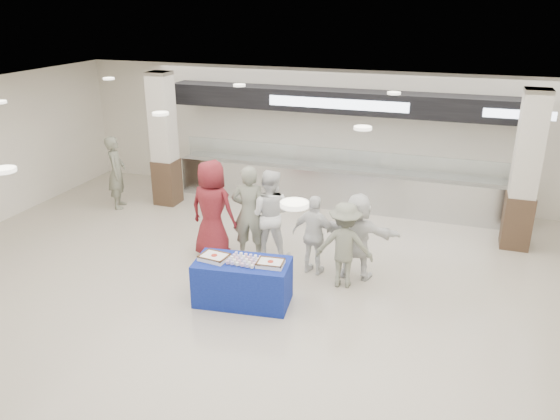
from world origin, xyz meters
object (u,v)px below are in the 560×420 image
(sheet_cake_right, at_px, (270,263))
(chef_tall, at_px, (269,214))
(soldier_a, at_px, (249,213))
(chef_short, at_px, (315,235))
(display_table, at_px, (243,282))
(soldier_bg, at_px, (117,172))
(civilian_maroon, at_px, (212,209))
(cupcake_tray, at_px, (244,260))
(sheet_cake_left, at_px, (214,257))
(civilian_white, at_px, (357,236))
(soldier_b, at_px, (344,245))

(sheet_cake_right, relative_size, chef_tall, 0.25)
(soldier_a, relative_size, chef_short, 1.24)
(display_table, relative_size, soldier_bg, 0.88)
(chef_tall, distance_m, chef_short, 1.10)
(civilian_maroon, bearing_deg, cupcake_tray, 136.48)
(chef_tall, height_order, soldier_bg, chef_tall)
(cupcake_tray, relative_size, soldier_bg, 0.25)
(sheet_cake_left, relative_size, civilian_maroon, 0.25)
(soldier_bg, bearing_deg, soldier_a, -134.15)
(sheet_cake_right, bearing_deg, chef_short, 75.56)
(soldier_bg, bearing_deg, sheet_cake_left, -151.43)
(sheet_cake_right, bearing_deg, display_table, -177.65)
(sheet_cake_right, relative_size, civilian_white, 0.28)
(civilian_maroon, height_order, chef_short, civilian_maroon)
(cupcake_tray, relative_size, chef_short, 0.29)
(chef_short, height_order, civilian_white, civilian_white)
(sheet_cake_right, relative_size, soldier_b, 0.29)
(civilian_maroon, relative_size, civilian_white, 1.21)
(civilian_white, relative_size, soldier_bg, 0.92)
(sheet_cake_right, bearing_deg, civilian_white, 52.90)
(civilian_white, height_order, soldier_bg, soldier_bg)
(chef_tall, bearing_deg, cupcake_tray, 90.70)
(civilian_maroon, height_order, soldier_a, civilian_maroon)
(sheet_cake_left, height_order, soldier_a, soldier_a)
(display_table, relative_size, civilian_maroon, 0.80)
(display_table, relative_size, chef_tall, 0.87)
(sheet_cake_right, xyz_separation_m, soldier_bg, (-5.05, 3.19, 0.08))
(cupcake_tray, relative_size, soldier_b, 0.28)
(civilian_white, bearing_deg, chef_tall, -9.95)
(sheet_cake_left, relative_size, chef_short, 0.33)
(chef_tall, bearing_deg, soldier_a, 20.48)
(display_table, height_order, sheet_cake_right, sheet_cake_right)
(cupcake_tray, height_order, civilian_maroon, civilian_maroon)
(sheet_cake_right, height_order, soldier_b, soldier_b)
(soldier_b, distance_m, civilian_white, 0.40)
(sheet_cake_right, bearing_deg, chef_tall, 110.36)
(cupcake_tray, relative_size, soldier_a, 0.23)
(cupcake_tray, height_order, chef_tall, chef_tall)
(soldier_a, bearing_deg, chef_tall, -165.18)
(cupcake_tray, xyz_separation_m, soldier_a, (-0.56, 1.64, 0.15))
(soldier_a, xyz_separation_m, chef_tall, (0.34, 0.17, -0.05))
(chef_short, xyz_separation_m, civilian_white, (0.76, 0.09, 0.05))
(display_table, height_order, cupcake_tray, cupcake_tray)
(soldier_a, relative_size, soldier_bg, 1.07)
(sheet_cake_left, height_order, chef_short, chef_short)
(cupcake_tray, bearing_deg, soldier_a, 108.84)
(cupcake_tray, relative_size, civilian_white, 0.27)
(display_table, xyz_separation_m, soldier_bg, (-4.56, 3.21, 0.50))
(display_table, relative_size, soldier_b, 1.00)
(display_table, height_order, chef_tall, chef_tall)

